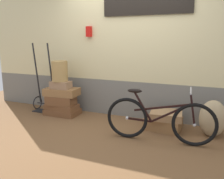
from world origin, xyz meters
TOP-DOWN VIEW (x-y plane):
  - ground at (0.00, 0.00)m, footprint 8.44×5.20m
  - station_building at (0.01, 0.85)m, footprint 6.44×0.74m
  - suitcase_0 at (-1.22, 0.37)m, footprint 0.68×0.44m
  - suitcase_1 at (-1.21, 0.34)m, footprint 0.65×0.36m
  - suitcase_2 at (-1.21, 0.32)m, footprint 0.59×0.38m
  - suitcase_3 at (-1.21, 0.37)m, footprint 0.69×0.45m
  - suitcase_4 at (-1.20, 0.34)m, footprint 0.40×0.25m
  - suitcase_5 at (0.84, 0.35)m, footprint 0.61×0.48m
  - suitcase_6 at (0.89, 0.34)m, footprint 0.56×0.52m
  - wicker_basket at (-1.22, 0.35)m, footprint 0.31×0.31m
  - luggage_trolley at (-1.73, 0.47)m, footprint 0.45×0.36m
  - burlap_sack at (1.61, 0.34)m, footprint 0.41×0.35m
  - bicycle at (0.87, -0.19)m, footprint 1.62×0.46m

SIDE VIEW (x-z plane):
  - ground at x=0.00m, z-range -0.06..0.00m
  - suitcase_0 at x=-1.22m, z-range 0.00..0.11m
  - suitcase_5 at x=0.84m, z-range 0.00..0.20m
  - suitcase_1 at x=-1.21m, z-range 0.11..0.22m
  - suitcase_6 at x=0.89m, z-range 0.20..0.32m
  - burlap_sack at x=1.61m, z-range 0.00..0.59m
  - suitcase_2 at x=-1.21m, z-range 0.22..0.40m
  - luggage_trolley at x=-1.73m, z-range -0.38..1.05m
  - bicycle at x=0.87m, z-range -0.07..0.75m
  - suitcase_3 at x=-1.21m, z-range 0.40..0.55m
  - suitcase_4 at x=-1.20m, z-range 0.55..0.70m
  - wicker_basket at x=-1.22m, z-range 0.70..1.09m
  - station_building at x=0.01m, z-range 0.00..2.61m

